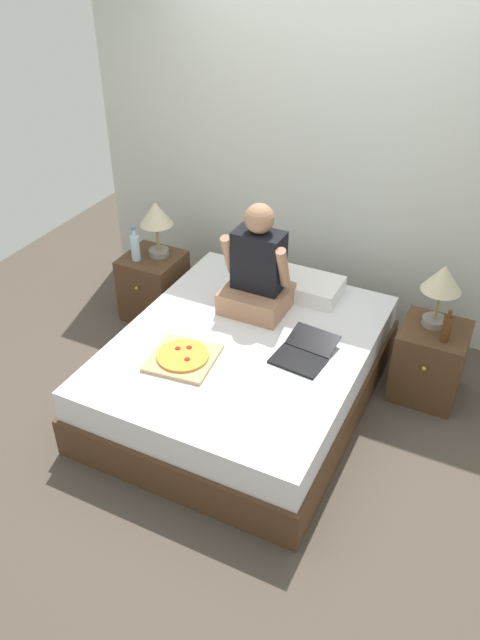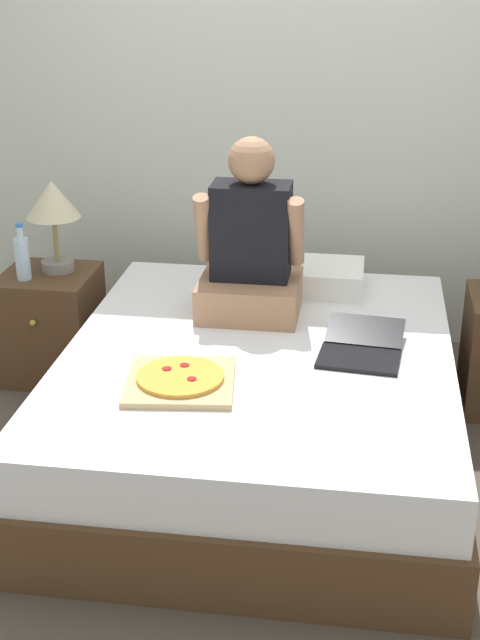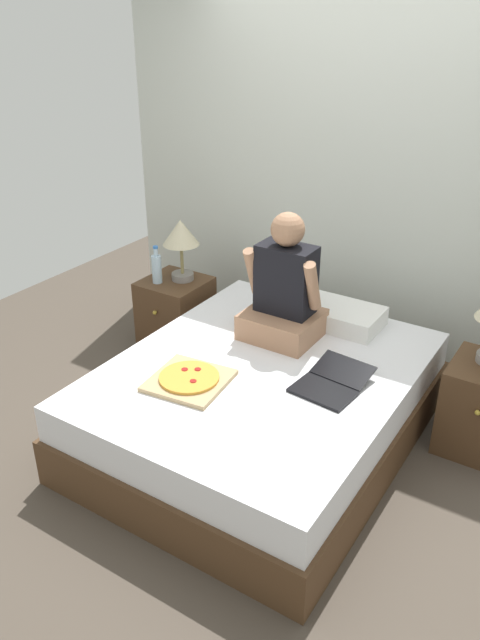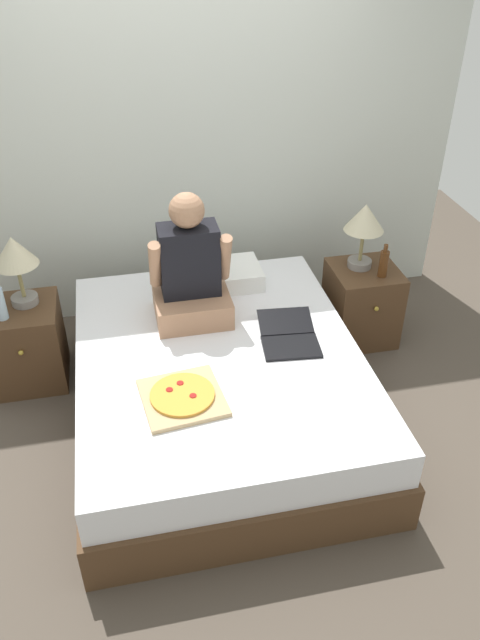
% 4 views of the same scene
% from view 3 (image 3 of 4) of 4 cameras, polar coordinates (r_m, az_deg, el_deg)
% --- Properties ---
extents(ground_plane, '(5.87, 5.87, 0.00)m').
position_cam_3_polar(ground_plane, '(3.82, 1.92, -10.66)').
color(ground_plane, '#4C4238').
extents(wall_back, '(3.87, 0.12, 2.50)m').
position_cam_3_polar(wall_back, '(4.39, 11.56, 12.18)').
color(wall_back, silver).
rests_on(wall_back, ground).
extents(bed, '(1.61, 2.00, 0.50)m').
position_cam_3_polar(bed, '(3.68, 1.98, -7.65)').
color(bed, '#4C331E').
rests_on(bed, ground).
extents(nightstand_left, '(0.44, 0.47, 0.54)m').
position_cam_3_polar(nightstand_left, '(4.66, -5.88, 0.56)').
color(nightstand_left, '#4C331E').
rests_on(nightstand_left, ground).
extents(lamp_on_left_nightstand, '(0.26, 0.26, 0.45)m').
position_cam_3_polar(lamp_on_left_nightstand, '(4.44, -5.43, 7.59)').
color(lamp_on_left_nightstand, gray).
rests_on(lamp_on_left_nightstand, nightstand_left).
extents(water_bottle, '(0.07, 0.07, 0.28)m').
position_cam_3_polar(water_bottle, '(4.49, -7.62, 4.74)').
color(water_bottle, silver).
rests_on(water_bottle, nightstand_left).
extents(pillow, '(0.52, 0.34, 0.12)m').
position_cam_3_polar(pillow, '(4.02, 9.11, 0.39)').
color(pillow, white).
rests_on(pillow, bed).
extents(person_seated, '(0.47, 0.40, 0.78)m').
position_cam_3_polar(person_seated, '(3.75, 4.08, 2.51)').
color(person_seated, '#A37556').
rests_on(person_seated, bed).
extents(laptop, '(0.36, 0.44, 0.07)m').
position_cam_3_polar(laptop, '(3.38, 8.21, -5.83)').
color(laptop, black).
rests_on(laptop, bed).
extents(pizza_box, '(0.44, 0.44, 0.05)m').
position_cam_3_polar(pizza_box, '(3.40, -4.67, -5.45)').
color(pizza_box, tan).
rests_on(pizza_box, bed).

